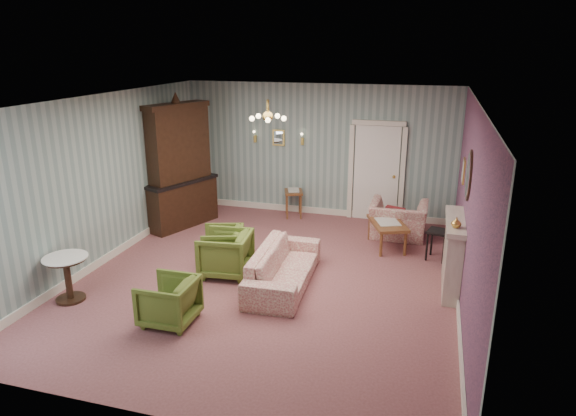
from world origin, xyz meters
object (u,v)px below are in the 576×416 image
(wingback_chair, at_px, (399,214))
(dresser, at_px, (179,162))
(pedestal_table, at_px, (68,278))
(olive_chair_b, at_px, (225,251))
(side_table_black, at_px, (438,245))
(coffee_table, at_px, (387,234))
(olive_chair_a, at_px, (169,299))
(olive_chair_c, at_px, (223,244))
(fireplace, at_px, (453,254))
(sofa_chintz, at_px, (284,260))

(wingback_chair, distance_m, dresser, 4.58)
(dresser, xyz_separation_m, pedestal_table, (-0.07, -3.52, -1.01))
(olive_chair_b, bearing_deg, side_table_black, 108.96)
(pedestal_table, bearing_deg, coffee_table, 38.24)
(olive_chair_a, bearing_deg, pedestal_table, -95.99)
(olive_chair_b, relative_size, pedestal_table, 1.15)
(olive_chair_a, xyz_separation_m, dresser, (-1.69, 3.70, 1.01))
(coffee_table, height_order, side_table_black, side_table_black)
(side_table_black, bearing_deg, pedestal_table, -149.70)
(pedestal_table, bearing_deg, wingback_chair, 41.92)
(olive_chair_a, distance_m, dresser, 4.19)
(olive_chair_a, height_order, dresser, dresser)
(wingback_chair, bearing_deg, olive_chair_c, 37.01)
(wingback_chair, xyz_separation_m, dresser, (-4.46, -0.55, 0.89))
(olive_chair_a, height_order, fireplace, fireplace)
(pedestal_table, bearing_deg, side_table_black, 30.30)
(dresser, bearing_deg, side_table_black, 16.94)
(side_table_black, bearing_deg, olive_chair_a, -137.20)
(olive_chair_c, bearing_deg, sofa_chintz, 49.78)
(fireplace, distance_m, side_table_black, 1.18)
(olive_chair_b, height_order, wingback_chair, wingback_chair)
(sofa_chintz, bearing_deg, wingback_chair, -33.24)
(olive_chair_b, distance_m, pedestal_table, 2.42)
(olive_chair_c, xyz_separation_m, sofa_chintz, (1.27, -0.52, 0.05))
(coffee_table, bearing_deg, pedestal_table, -141.76)
(olive_chair_a, height_order, side_table_black, olive_chair_a)
(olive_chair_c, relative_size, wingback_chair, 0.65)
(fireplace, bearing_deg, olive_chair_a, -150.06)
(olive_chair_c, relative_size, fireplace, 0.51)
(olive_chair_b, height_order, coffee_table, olive_chair_b)
(sofa_chintz, bearing_deg, pedestal_table, 113.04)
(side_table_black, bearing_deg, wingback_chair, 128.24)
(olive_chair_b, height_order, olive_chair_c, olive_chair_b)
(olive_chair_c, relative_size, pedestal_table, 1.01)
(olive_chair_a, distance_m, fireplace, 4.33)
(olive_chair_a, bearing_deg, fireplace, 119.65)
(olive_chair_c, relative_size, coffee_table, 0.71)
(sofa_chintz, bearing_deg, olive_chair_c, 65.13)
(wingback_chair, xyz_separation_m, pedestal_table, (-4.53, -4.07, -0.13))
(olive_chair_c, distance_m, dresser, 2.48)
(olive_chair_b, relative_size, side_table_black, 1.47)
(olive_chair_a, relative_size, side_table_black, 1.30)
(olive_chair_b, bearing_deg, coffee_table, 122.03)
(wingback_chair, xyz_separation_m, fireplace, (0.98, -2.09, 0.10))
(coffee_table, bearing_deg, fireplace, -52.23)
(wingback_chair, distance_m, fireplace, 2.31)
(side_table_black, bearing_deg, fireplace, -79.34)
(pedestal_table, bearing_deg, olive_chair_b, 38.11)
(sofa_chintz, distance_m, dresser, 3.69)
(side_table_black, bearing_deg, coffee_table, 159.29)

